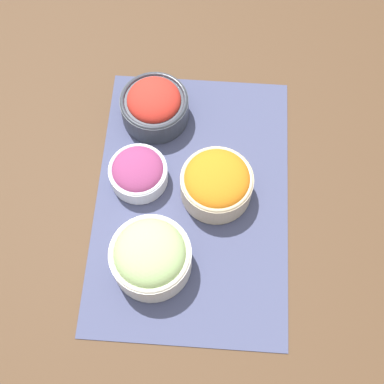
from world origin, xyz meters
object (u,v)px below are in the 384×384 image
cucumber_bowl (151,256)px  carrot_bowl (217,183)px  tomato_bowl (154,105)px  onion_bowl (138,172)px

cucumber_bowl → carrot_bowl: (-0.15, 0.11, -0.00)m
carrot_bowl → tomato_bowl: same height
carrot_bowl → onion_bowl: size_ratio=1.22×
cucumber_bowl → onion_bowl: (-0.17, -0.04, -0.02)m
carrot_bowl → tomato_bowl: bearing=-141.0°
cucumber_bowl → carrot_bowl: bearing=144.5°
cucumber_bowl → tomato_bowl: bearing=-175.6°
tomato_bowl → onion_bowl: (0.14, -0.02, -0.01)m
cucumber_bowl → tomato_bowl: size_ratio=1.05×
cucumber_bowl → carrot_bowl: cucumber_bowl is taller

